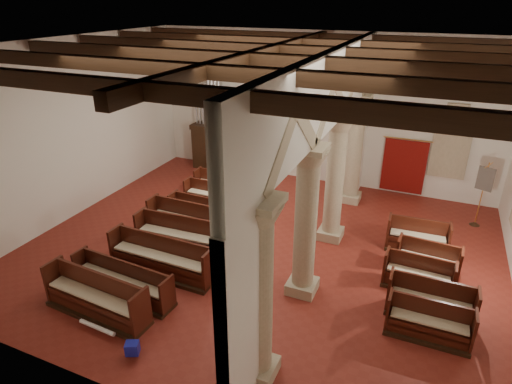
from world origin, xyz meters
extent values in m
plane|color=maroon|center=(0.00, 0.00, 0.00)|extent=(14.00, 14.00, 0.00)
plane|color=#311F10|center=(0.00, 0.00, 6.00)|extent=(14.00, 14.00, 0.00)
cube|color=white|center=(0.00, 6.00, 3.00)|extent=(14.00, 0.02, 6.00)
cube|color=white|center=(0.00, -6.00, 3.00)|extent=(14.00, 0.02, 6.00)
cube|color=white|center=(-7.00, 0.00, 3.00)|extent=(0.02, 12.00, 6.00)
cube|color=#C1AD90|center=(1.80, -4.50, 0.15)|extent=(0.75, 0.75, 0.30)
cylinder|color=#C1AD90|center=(1.80, -4.50, 1.95)|extent=(0.56, 0.56, 3.30)
cube|color=#C1AD90|center=(1.80, -1.50, 0.15)|extent=(0.75, 0.75, 0.30)
cylinder|color=#C1AD90|center=(1.80, -1.50, 1.95)|extent=(0.56, 0.56, 3.30)
cube|color=#C1AD90|center=(1.80, 1.50, 0.15)|extent=(0.75, 0.75, 0.30)
cylinder|color=#C1AD90|center=(1.80, 1.50, 1.95)|extent=(0.56, 0.56, 3.30)
cube|color=#C1AD90|center=(1.80, 4.50, 0.15)|extent=(0.75, 0.75, 0.30)
cylinder|color=#C1AD90|center=(1.80, 4.50, 1.95)|extent=(0.56, 0.56, 3.30)
cube|color=white|center=(1.80, 0.00, 5.04)|extent=(0.25, 11.90, 1.93)
cube|color=#39815D|center=(5.00, 5.98, 2.20)|extent=(1.00, 0.03, 2.20)
cube|color=#311D0F|center=(-4.50, 5.50, 0.90)|extent=(2.00, 0.80, 1.80)
cube|color=#311D0F|center=(-4.50, 5.50, 1.90)|extent=(2.10, 0.85, 0.20)
cube|color=#381F11|center=(-3.93, 4.89, 0.05)|extent=(0.50, 0.50, 0.10)
cube|color=#381F11|center=(-3.93, 4.89, 0.55)|extent=(0.24, 0.24, 1.09)
cube|color=#381F11|center=(-3.93, 4.82, 1.14)|extent=(0.54, 0.45, 0.19)
cube|color=maroon|center=(3.50, 5.92, 1.15)|extent=(1.60, 0.06, 2.10)
cylinder|color=gold|center=(3.50, 5.90, 2.25)|extent=(1.80, 0.04, 0.04)
cone|color=#311D0F|center=(6.15, 4.28, 0.06)|extent=(0.34, 0.34, 0.11)
cylinder|color=gold|center=(6.15, 4.28, 1.14)|extent=(0.04, 0.04, 2.29)
cylinder|color=gold|center=(6.15, 4.28, 2.19)|extent=(0.28, 0.63, 0.03)
cube|color=navy|center=(6.15, 4.26, 1.72)|extent=(0.49, 0.22, 0.81)
cube|color=navy|center=(-0.88, -5.15, 0.24)|extent=(0.35, 0.33, 0.28)
cube|color=navy|center=(-0.77, -2.12, 0.28)|extent=(0.44, 0.40, 0.35)
cube|color=navy|center=(-0.89, -0.11, 0.25)|extent=(0.34, 0.29, 0.30)
cylinder|color=silver|center=(-2.10, -4.89, 0.16)|extent=(1.04, 0.16, 0.10)
cylinder|color=silver|center=(-2.95, -4.29, 0.16)|extent=(0.95, 0.24, 0.09)
cube|color=#311D0F|center=(-2.53, -4.38, 0.05)|extent=(2.91, 0.93, 0.11)
cube|color=#441A0E|center=(-2.53, -4.43, 0.35)|extent=(2.74, 0.60, 0.48)
cube|color=#441A0E|center=(-2.53, -4.18, 0.61)|extent=(2.71, 0.25, 1.01)
cube|color=#441A0E|center=(-3.93, -4.35, 0.61)|extent=(0.12, 0.64, 1.01)
cube|color=#441A0E|center=(-1.13, -4.35, 0.61)|extent=(0.12, 0.64, 1.01)
cube|color=beige|center=(-2.53, -4.43, 0.61)|extent=(2.63, 0.55, 0.05)
cube|color=#311D0F|center=(-2.43, -3.53, 0.05)|extent=(3.00, 0.83, 0.09)
cube|color=#531611|center=(-2.43, -3.58, 0.30)|extent=(2.84, 0.55, 0.41)
cube|color=#531611|center=(-2.43, -3.37, 0.53)|extent=(2.82, 0.24, 0.87)
cube|color=#531611|center=(-3.88, -3.51, 0.53)|extent=(0.10, 0.55, 0.87)
cube|color=#531611|center=(-0.98, -3.51, 0.53)|extent=(0.10, 0.55, 0.87)
cube|color=beige|center=(-2.43, -3.58, 0.53)|extent=(2.72, 0.50, 0.05)
cube|color=#311D0F|center=(-2.06, -2.33, 0.05)|extent=(3.15, 0.80, 0.11)
cube|color=#522611|center=(-2.06, -2.38, 0.35)|extent=(2.99, 0.47, 0.49)
cube|color=#522611|center=(-2.06, -2.14, 0.62)|extent=(2.99, 0.12, 1.02)
cube|color=#522611|center=(-3.59, -2.31, 0.62)|extent=(0.08, 0.65, 1.02)
cube|color=#522611|center=(-0.52, -2.31, 0.62)|extent=(0.08, 0.65, 1.02)
cube|color=beige|center=(-2.06, -2.38, 0.62)|extent=(2.87, 0.43, 0.05)
cube|color=#311D0F|center=(-2.05, -1.09, 0.05)|extent=(3.21, 0.91, 0.11)
cube|color=#511211|center=(-2.05, -1.15, 0.35)|extent=(3.04, 0.58, 0.48)
cube|color=#511211|center=(-2.05, -0.90, 0.62)|extent=(3.03, 0.22, 1.02)
cube|color=#511211|center=(-3.60, -1.07, 0.62)|extent=(0.11, 0.65, 1.02)
cube|color=#511211|center=(-0.49, -1.07, 0.62)|extent=(0.11, 0.65, 1.02)
cube|color=beige|center=(-2.05, -1.15, 0.62)|extent=(2.92, 0.53, 0.05)
cube|color=#311D0F|center=(-2.46, -0.21, 0.05)|extent=(2.82, 0.77, 0.11)
cube|color=#45110E|center=(-2.46, -0.26, 0.35)|extent=(2.67, 0.45, 0.49)
cube|color=#45110E|center=(-2.46, -0.01, 0.62)|extent=(2.67, 0.09, 1.03)
cube|color=#45110E|center=(-3.83, -0.19, 0.62)|extent=(0.08, 0.65, 1.03)
cube|color=#45110E|center=(-1.09, -0.19, 0.62)|extent=(0.08, 0.65, 1.03)
cube|color=beige|center=(-2.46, -0.26, 0.62)|extent=(2.56, 0.40, 0.05)
cube|color=#311D0F|center=(-2.19, 0.52, 0.05)|extent=(2.79, 0.76, 0.10)
cube|color=#441A0E|center=(-2.19, 0.47, 0.32)|extent=(2.63, 0.46, 0.44)
cube|color=#441A0E|center=(-2.19, 0.70, 0.56)|extent=(2.62, 0.14, 0.93)
cube|color=#441A0E|center=(-3.54, 0.54, 0.56)|extent=(0.08, 0.59, 0.93)
cube|color=#441A0E|center=(-0.84, 0.54, 0.56)|extent=(0.08, 0.59, 0.93)
cube|color=beige|center=(-2.19, 0.47, 0.56)|extent=(2.53, 0.42, 0.05)
cube|color=#311D0F|center=(-2.40, 1.95, 0.05)|extent=(2.93, 0.67, 0.09)
cube|color=#4B1F10|center=(-2.40, 1.91, 0.29)|extent=(2.78, 0.40, 0.41)
cube|color=#4B1F10|center=(-2.40, 2.12, 0.52)|extent=(2.77, 0.10, 0.86)
cube|color=#4B1F10|center=(-3.83, 1.97, 0.52)|extent=(0.07, 0.54, 0.86)
cube|color=#4B1F10|center=(-0.98, 1.97, 0.52)|extent=(0.07, 0.54, 0.86)
cube|color=beige|center=(-2.40, 1.91, 0.52)|extent=(2.66, 0.36, 0.05)
cube|color=#311D0F|center=(-2.58, 2.85, 0.05)|extent=(2.72, 0.73, 0.10)
cube|color=#4D1D10|center=(-2.58, 2.81, 0.31)|extent=(2.57, 0.44, 0.44)
cube|color=#4D1D10|center=(-2.58, 3.03, 0.56)|extent=(2.56, 0.12, 0.92)
cube|color=#4D1D10|center=(-3.90, 2.87, 0.56)|extent=(0.08, 0.58, 0.92)
cube|color=#4D1D10|center=(-1.26, 2.87, 0.56)|extent=(0.08, 0.58, 0.92)
cube|color=beige|center=(-2.58, 2.81, 0.56)|extent=(2.47, 0.40, 0.05)
cube|color=#311D0F|center=(4.95, -2.01, 0.05)|extent=(1.87, 0.65, 0.09)
cube|color=#44200E|center=(4.95, -2.06, 0.30)|extent=(1.72, 0.37, 0.41)
cube|color=#44200E|center=(4.95, -1.85, 0.52)|extent=(1.72, 0.07, 0.86)
cube|color=#44200E|center=(4.05, -2.00, 0.52)|extent=(0.07, 0.55, 0.86)
cube|color=#44200E|center=(5.85, -2.00, 0.52)|extent=(0.07, 0.55, 0.86)
cube|color=beige|center=(4.95, -2.06, 0.52)|extent=(1.65, 0.34, 0.05)
cube|color=#311D0F|center=(4.94, -1.27, 0.05)|extent=(2.02, 0.69, 0.10)
cube|color=#522811|center=(4.94, -1.32, 0.32)|extent=(1.87, 0.40, 0.44)
cube|color=#522811|center=(4.94, -1.09, 0.56)|extent=(1.87, 0.08, 0.92)
cube|color=#522811|center=(3.97, -1.25, 0.56)|extent=(0.07, 0.58, 0.92)
cube|color=#522811|center=(5.92, -1.25, 0.56)|extent=(0.07, 0.58, 0.92)
cube|color=beige|center=(4.94, -1.32, 0.56)|extent=(1.80, 0.36, 0.05)
cube|color=#311D0F|center=(4.59, -0.22, 0.05)|extent=(1.80, 0.70, 0.09)
cube|color=#541D12|center=(4.59, -0.26, 0.30)|extent=(1.64, 0.42, 0.41)
cube|color=#541D12|center=(4.59, -0.05, 0.53)|extent=(1.63, 0.12, 0.87)
cube|color=#541D12|center=(3.73, -0.20, 0.53)|extent=(0.08, 0.55, 0.87)
cube|color=#541D12|center=(5.44, -0.20, 0.53)|extent=(0.08, 0.55, 0.87)
cube|color=beige|center=(4.59, -0.26, 0.53)|extent=(1.58, 0.38, 0.05)
cube|color=#311D0F|center=(4.77, 0.55, 0.05)|extent=(1.72, 0.77, 0.10)
cube|color=#47110F|center=(4.77, 0.50, 0.31)|extent=(1.56, 0.47, 0.43)
cube|color=#47110F|center=(4.77, 0.72, 0.55)|extent=(1.54, 0.16, 0.92)
cube|color=#47110F|center=(3.97, 0.57, 0.55)|extent=(0.10, 0.58, 0.92)
cube|color=#47110F|center=(5.58, 0.57, 0.55)|extent=(0.10, 0.58, 0.92)
cube|color=beige|center=(4.77, 0.50, 0.55)|extent=(1.49, 0.43, 0.05)
cube|color=#311D0F|center=(4.41, 1.76, 0.05)|extent=(1.84, 0.79, 0.10)
cube|color=#441D0E|center=(4.41, 1.71, 0.32)|extent=(1.67, 0.48, 0.44)
cube|color=#441D0E|center=(4.41, 1.94, 0.56)|extent=(1.66, 0.16, 0.93)
cube|color=#441D0E|center=(3.55, 1.78, 0.56)|extent=(0.10, 0.59, 0.93)
cube|color=#441D0E|center=(5.28, 1.78, 0.56)|extent=(0.10, 0.59, 0.93)
cube|color=beige|center=(4.41, 1.71, 0.56)|extent=(1.61, 0.44, 0.05)
camera|label=1|loc=(4.33, -10.49, 7.17)|focal=30.00mm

